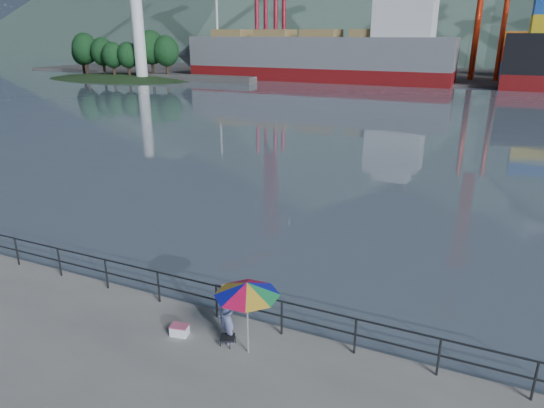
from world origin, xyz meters
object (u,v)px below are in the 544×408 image
at_px(beach_umbrella, 247,289).
at_px(cooler_bag, 180,331).
at_px(bulk_carrier, 326,54).
at_px(fisherman, 227,316).

height_order(beach_umbrella, cooler_bag, beach_umbrella).
height_order(cooler_bag, bulk_carrier, bulk_carrier).
distance_m(beach_umbrella, bulk_carrier, 76.31).
xyz_separation_m(cooler_bag, bulk_carrier, (-20.34, 73.01, 4.09)).
height_order(fisherman, cooler_bag, fisherman).
distance_m(fisherman, beach_umbrella, 1.30).
height_order(fisherman, bulk_carrier, bulk_carrier).
xyz_separation_m(fisherman, beach_umbrella, (0.71, -0.19, 1.07)).
relative_size(fisherman, bulk_carrier, 0.03).
distance_m(cooler_bag, bulk_carrier, 75.90).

